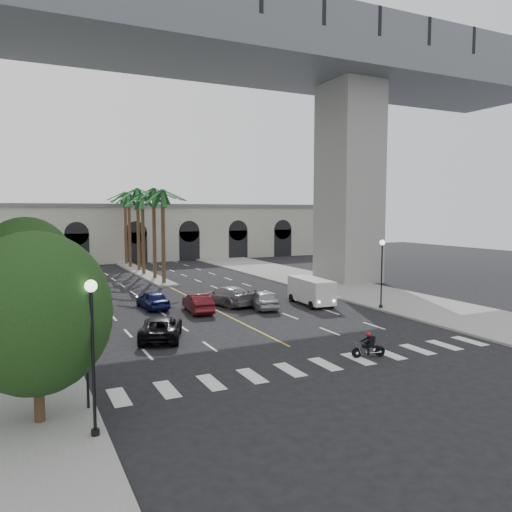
# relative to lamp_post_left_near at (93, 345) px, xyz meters

# --- Properties ---
(ground) EXTENTS (140.00, 140.00, 0.00)m
(ground) POSITION_rel_lamp_post_left_near_xyz_m (11.40, 5.00, -3.22)
(ground) COLOR black
(ground) RESTS_ON ground
(sidewalk_right) EXTENTS (8.00, 100.00, 0.15)m
(sidewalk_right) POSITION_rel_lamp_post_left_near_xyz_m (26.40, 20.00, -3.15)
(sidewalk_right) COLOR gray
(sidewalk_right) RESTS_ON ground
(median) EXTENTS (2.00, 24.00, 0.20)m
(median) POSITION_rel_lamp_post_left_near_xyz_m (11.40, 43.00, -3.12)
(median) COLOR gray
(median) RESTS_ON ground
(pier_building) EXTENTS (71.00, 10.50, 8.50)m
(pier_building) POSITION_rel_lamp_post_left_near_xyz_m (11.40, 60.00, 1.04)
(pier_building) COLOR beige
(pier_building) RESTS_ON ground
(bridge) EXTENTS (75.00, 13.00, 26.00)m
(bridge) POSITION_rel_lamp_post_left_near_xyz_m (14.82, 27.00, 15.29)
(bridge) COLOR gray
(bridge) RESTS_ON ground
(palm_a) EXTENTS (3.20, 3.20, 10.30)m
(palm_a) POSITION_rel_lamp_post_left_near_xyz_m (11.40, 33.00, 5.88)
(palm_a) COLOR #47331E
(palm_a) RESTS_ON ground
(palm_b) EXTENTS (3.20, 3.20, 10.60)m
(palm_b) POSITION_rel_lamp_post_left_near_xyz_m (11.50, 37.00, 6.15)
(palm_b) COLOR #47331E
(palm_b) RESTS_ON ground
(palm_c) EXTENTS (3.20, 3.20, 10.10)m
(palm_c) POSITION_rel_lamp_post_left_near_xyz_m (11.20, 41.00, 5.69)
(palm_c) COLOR #47331E
(palm_c) RESTS_ON ground
(palm_d) EXTENTS (3.20, 3.20, 10.90)m
(palm_d) POSITION_rel_lamp_post_left_near_xyz_m (11.55, 45.00, 6.43)
(palm_d) COLOR #47331E
(palm_d) RESTS_ON ground
(palm_e) EXTENTS (3.20, 3.20, 10.40)m
(palm_e) POSITION_rel_lamp_post_left_near_xyz_m (11.30, 49.00, 5.97)
(palm_e) COLOR #47331E
(palm_e) RESTS_ON ground
(palm_f) EXTENTS (3.20, 3.20, 10.70)m
(palm_f) POSITION_rel_lamp_post_left_near_xyz_m (11.60, 53.00, 6.24)
(palm_f) COLOR #47331E
(palm_f) RESTS_ON ground
(street_tree_near) EXTENTS (5.20, 5.20, 6.89)m
(street_tree_near) POSITION_rel_lamp_post_left_near_xyz_m (-1.60, 2.00, 0.80)
(street_tree_near) COLOR #382616
(street_tree_near) RESTS_ON ground
(street_tree_mid) EXTENTS (5.44, 5.44, 7.21)m
(street_tree_mid) POSITION_rel_lamp_post_left_near_xyz_m (-1.60, 15.00, 0.99)
(street_tree_mid) COLOR #382616
(street_tree_mid) RESTS_ON ground
(street_tree_far) EXTENTS (5.04, 5.04, 6.68)m
(street_tree_far) POSITION_rel_lamp_post_left_near_xyz_m (-1.60, 27.00, 0.68)
(street_tree_far) COLOR #382616
(street_tree_far) RESTS_ON ground
(lamp_post_left_near) EXTENTS (0.40, 0.40, 5.35)m
(lamp_post_left_near) POSITION_rel_lamp_post_left_near_xyz_m (0.00, 0.00, 0.00)
(lamp_post_left_near) COLOR black
(lamp_post_left_near) RESTS_ON ground
(lamp_post_left_far) EXTENTS (0.40, 0.40, 5.35)m
(lamp_post_left_far) POSITION_rel_lamp_post_left_near_xyz_m (0.00, 21.00, 0.00)
(lamp_post_left_far) COLOR black
(lamp_post_left_far) RESTS_ON ground
(lamp_post_right) EXTENTS (0.40, 0.40, 5.35)m
(lamp_post_right) POSITION_rel_lamp_post_left_near_xyz_m (22.80, 13.00, 0.00)
(lamp_post_right) COLOR black
(lamp_post_right) RESTS_ON ground
(traffic_signal_near) EXTENTS (0.25, 0.18, 3.65)m
(traffic_signal_near) POSITION_rel_lamp_post_left_near_xyz_m (0.10, 2.50, -0.71)
(traffic_signal_near) COLOR black
(traffic_signal_near) RESTS_ON ground
(traffic_signal_far) EXTENTS (0.25, 0.18, 3.65)m
(traffic_signal_far) POSITION_rel_lamp_post_left_near_xyz_m (0.10, 6.50, -0.71)
(traffic_signal_far) COLOR black
(traffic_signal_far) RESTS_ON ground
(motorcycle_rider) EXTENTS (1.80, 0.60, 1.32)m
(motorcycle_rider) POSITION_rel_lamp_post_left_near_xyz_m (14.13, 3.51, -2.63)
(motorcycle_rider) COLOR black
(motorcycle_rider) RESTS_ON ground
(car_a) EXTENTS (2.46, 4.51, 1.45)m
(car_a) POSITION_rel_lamp_post_left_near_xyz_m (14.87, 17.34, -2.49)
(car_a) COLOR #9FA0A4
(car_a) RESTS_ON ground
(car_b) EXTENTS (1.88, 4.43, 1.42)m
(car_b) POSITION_rel_lamp_post_left_near_xyz_m (9.90, 18.17, -2.51)
(car_b) COLOR #541018
(car_b) RESTS_ON ground
(car_c) EXTENTS (3.82, 5.38, 1.36)m
(car_c) POSITION_rel_lamp_post_left_near_xyz_m (5.41, 11.83, -2.54)
(car_c) COLOR black
(car_c) RESTS_ON ground
(car_d) EXTENTS (3.49, 5.64, 1.53)m
(car_d) POSITION_rel_lamp_post_left_near_xyz_m (12.90, 19.82, -2.46)
(car_d) COLOR slate
(car_d) RESTS_ON ground
(car_e) EXTENTS (1.93, 4.28, 1.43)m
(car_e) POSITION_rel_lamp_post_left_near_xyz_m (7.22, 20.98, -2.51)
(car_e) COLOR #10174C
(car_e) RESTS_ON ground
(cargo_van) EXTENTS (2.32, 5.10, 2.12)m
(cargo_van) POSITION_rel_lamp_post_left_near_xyz_m (19.09, 17.02, -2.04)
(cargo_van) COLOR silver
(cargo_van) RESTS_ON ground
(pedestrian_b) EXTENTS (1.09, 1.02, 1.80)m
(pedestrian_b) POSITION_rel_lamp_post_left_near_xyz_m (-0.48, 9.69, -2.17)
(pedestrian_b) COLOR black
(pedestrian_b) RESTS_ON sidewalk_left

